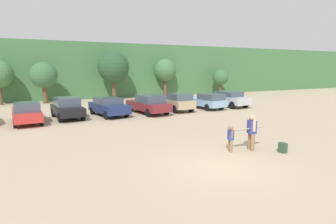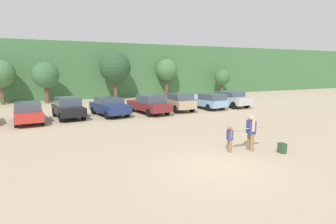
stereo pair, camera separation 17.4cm
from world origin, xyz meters
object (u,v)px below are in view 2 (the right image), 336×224
(backpack_dropped, at_px, (282,148))
(parked_car_maroon, at_px, (149,104))
(parked_car_navy, at_px, (110,106))
(parked_car_black, at_px, (68,107))
(person_child, at_px, (230,138))
(parked_car_tan, at_px, (177,102))
(parked_car_sky_blue, at_px, (207,101))
(parked_car_red, at_px, (28,112))
(parked_car_silver, at_px, (230,98))
(surfboard_cream, at_px, (249,129))
(person_adult, at_px, (251,131))

(backpack_dropped, bearing_deg, parked_car_maroon, 96.71)
(parked_car_navy, bearing_deg, parked_car_black, 76.87)
(person_child, bearing_deg, parked_car_tan, -90.08)
(parked_car_sky_blue, distance_m, backpack_dropped, 13.78)
(parked_car_black, distance_m, parked_car_sky_blue, 12.26)
(parked_car_black, relative_size, parked_car_maroon, 0.86)
(parked_car_black, bearing_deg, parked_car_red, 98.81)
(parked_car_black, distance_m, person_child, 13.37)
(parked_car_silver, xyz_separation_m, surfboard_cream, (-8.22, -12.23, 0.17))
(person_adult, bearing_deg, parked_car_navy, -57.33)
(parked_car_red, height_order, backpack_dropped, parked_car_red)
(parked_car_silver, bearing_deg, parked_car_navy, 84.04)
(parked_car_maroon, bearing_deg, parked_car_tan, -91.66)
(parked_car_red, height_order, parked_car_navy, parked_car_red)
(parked_car_red, relative_size, parked_car_tan, 1.06)
(parked_car_navy, relative_size, parked_car_tan, 1.04)
(person_adult, xyz_separation_m, person_child, (-1.03, 0.20, -0.27))
(parked_car_black, height_order, person_adult, person_adult)
(parked_car_silver, relative_size, backpack_dropped, 10.16)
(parked_car_black, height_order, parked_car_sky_blue, parked_car_black)
(parked_car_navy, relative_size, person_adult, 2.69)
(person_child, distance_m, backpack_dropped, 2.37)
(parked_car_silver, relative_size, person_child, 3.88)
(parked_car_navy, relative_size, surfboard_cream, 2.53)
(surfboard_cream, bearing_deg, parked_car_maroon, -87.80)
(parked_car_navy, height_order, person_adult, person_adult)
(parked_car_sky_blue, bearing_deg, parked_car_tan, 83.96)
(person_adult, bearing_deg, person_child, 4.57)
(parked_car_maroon, bearing_deg, parked_car_black, 77.10)
(surfboard_cream, bearing_deg, parked_car_sky_blue, -114.39)
(parked_car_red, height_order, parked_car_silver, parked_car_silver)
(parked_car_tan, bearing_deg, parked_car_black, 86.85)
(parked_car_tan, bearing_deg, person_child, 161.97)
(parked_car_sky_blue, height_order, person_adult, person_adult)
(parked_car_maroon, distance_m, person_child, 11.59)
(parked_car_red, height_order, parked_car_tan, parked_car_tan)
(parked_car_red, relative_size, person_child, 3.82)
(parked_car_silver, bearing_deg, person_adult, 139.35)
(parked_car_maroon, height_order, parked_car_tan, parked_car_tan)
(parked_car_tan, xyz_separation_m, person_child, (-3.33, -11.92, -0.16))
(person_adult, bearing_deg, parked_car_silver, -108.02)
(parked_car_black, distance_m, surfboard_cream, 13.89)
(person_adult, relative_size, person_child, 1.40)
(parked_car_maroon, bearing_deg, person_child, 168.52)
(parked_car_red, xyz_separation_m, surfboard_cream, (9.50, -11.37, 0.24))
(parked_car_navy, distance_m, backpack_dropped, 13.87)
(parked_car_silver, height_order, person_adult, person_adult)
(surfboard_cream, bearing_deg, backpack_dropped, 135.41)
(parked_car_red, xyz_separation_m, person_child, (8.51, -11.29, -0.08))
(parked_car_black, bearing_deg, parked_car_silver, -96.10)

